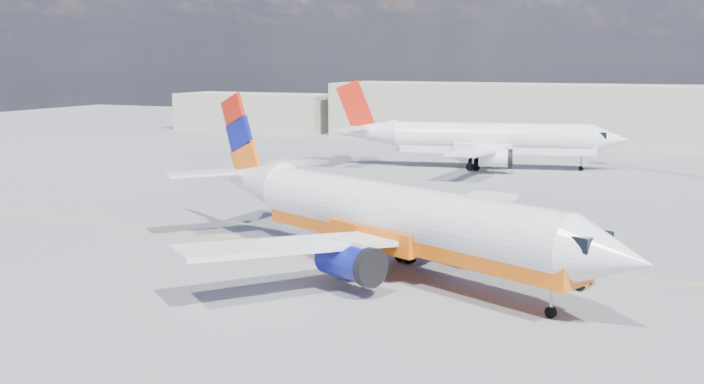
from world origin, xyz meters
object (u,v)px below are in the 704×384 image
at_px(second_jet, 483,139).
at_px(traffic_cone, 326,266).
at_px(main_jet, 389,216).
at_px(gse_tug, 563,267).

height_order(second_jet, traffic_cone, second_jet).
height_order(main_jet, gse_tug, main_jet).
distance_m(main_jet, traffic_cone, 4.50).
bearing_deg(main_jet, traffic_cone, -139.27).
bearing_deg(main_jet, second_jet, 121.40).
relative_size(main_jet, traffic_cone, 51.36).
height_order(second_jet, gse_tug, second_jet).
distance_m(second_jet, gse_tug, 44.23).
distance_m(main_jet, second_jet, 43.53).
relative_size(gse_tug, traffic_cone, 4.92).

